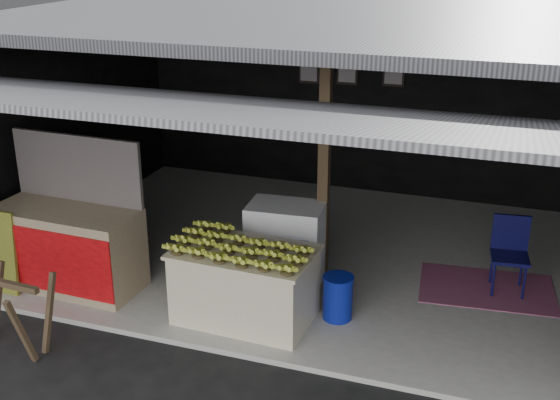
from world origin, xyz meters
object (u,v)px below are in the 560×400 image
at_px(neighbor_stall, 68,244).
at_px(water_barrel, 338,299).
at_px(white_crate, 286,243).
at_px(plastic_chair, 510,248).
at_px(sawhorse, 8,307).
at_px(banana_table, 245,285).

distance_m(neighbor_stall, water_barrel, 3.12).
bearing_deg(water_barrel, neighbor_stall, -174.93).
height_order(white_crate, plastic_chair, white_crate).
bearing_deg(plastic_chair, sawhorse, -154.66).
relative_size(banana_table, sawhorse, 1.85).
bearing_deg(sawhorse, white_crate, 49.92).
bearing_deg(white_crate, plastic_chair, 10.51).
xyz_separation_m(white_crate, plastic_chair, (2.44, 0.65, 0.04)).
relative_size(banana_table, plastic_chair, 1.70).
height_order(white_crate, sawhorse, white_crate).
distance_m(sawhorse, plastic_chair, 5.36).
distance_m(white_crate, sawhorse, 3.04).
height_order(banana_table, neighbor_stall, neighbor_stall).
bearing_deg(water_barrel, plastic_chair, 37.85).
distance_m(water_barrel, plastic_chair, 2.11).
distance_m(banana_table, water_barrel, 0.99).
relative_size(white_crate, sawhorse, 1.19).
relative_size(banana_table, white_crate, 1.56).
bearing_deg(banana_table, white_crate, 85.10).
bearing_deg(banana_table, water_barrel, 21.86).
relative_size(white_crate, neighbor_stall, 0.55).
bearing_deg(banana_table, sawhorse, -145.39).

